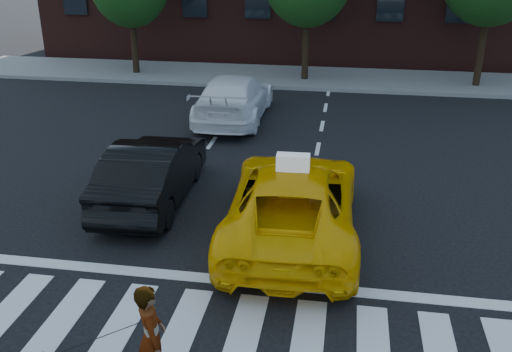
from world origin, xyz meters
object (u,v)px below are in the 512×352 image
Objects in this scene: woman at (151,337)px; black_sedan at (152,171)px; white_suv at (234,97)px; taxi at (293,201)px.

black_sedan is at bearing -5.86° from woman.
white_suv is 12.46m from woman.
white_suv is at bearing -97.29° from black_sedan.
taxi is at bearing 159.15° from black_sedan.
taxi reaches higher than white_suv.
white_suv is (-2.80, 7.78, -0.02)m from taxi.
black_sedan is 2.82× the size of woman.
woman is at bearing 106.71° from black_sedan.
taxi is at bearing 109.63° from white_suv.
black_sedan is at bearing -20.68° from taxi.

